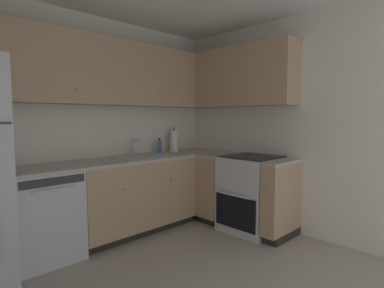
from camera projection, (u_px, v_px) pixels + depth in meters
wall_back at (86, 126)px, 3.49m from camera, size 3.56×0.05×2.49m
wall_right at (305, 127)px, 3.46m from camera, size 0.05×3.57×2.49m
dishwasher at (43, 215)px, 2.90m from camera, size 0.60×0.63×0.85m
lower_cabinets_back at (134, 196)px, 3.62m from camera, size 1.44×0.62×0.85m
countertop_back at (133, 159)px, 3.57m from camera, size 2.64×0.60×0.03m
lower_cabinets_right at (239, 192)px, 3.78m from camera, size 0.62×1.14×0.85m
countertop_right at (240, 157)px, 3.74m from camera, size 0.60×1.14×0.03m
oven_range at (252, 193)px, 3.66m from camera, size 0.68×0.62×1.03m
upper_cabinets_back at (113, 73)px, 3.47m from camera, size 2.32×0.34×0.73m
upper_cabinets_right at (233, 78)px, 3.91m from camera, size 0.32×1.69×0.73m
sink at (144, 160)px, 3.64m from camera, size 0.65×0.40×0.10m
faucet at (134, 145)px, 3.78m from camera, size 0.07×0.16×0.20m
soap_bottle at (159, 146)px, 4.06m from camera, size 0.06×0.06×0.20m
paper_towel_roll at (174, 141)px, 4.21m from camera, size 0.11×0.11×0.34m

